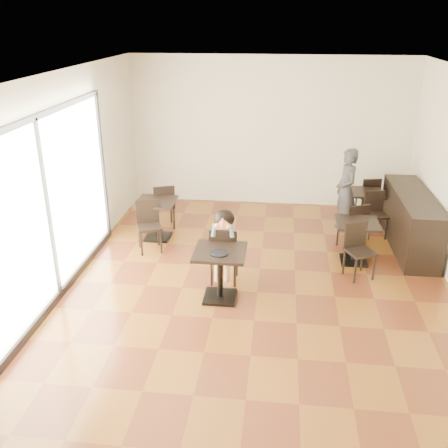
# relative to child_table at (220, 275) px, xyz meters

# --- Properties ---
(floor) EXTENTS (6.00, 8.00, 0.01)m
(floor) POSITION_rel_child_table_xyz_m (0.55, 0.24, -0.40)
(floor) COLOR brown
(floor) RESTS_ON ground
(ceiling) EXTENTS (6.00, 8.00, 0.01)m
(ceiling) POSITION_rel_child_table_xyz_m (0.55, 0.24, 2.80)
(ceiling) COLOR white
(ceiling) RESTS_ON floor
(wall_back) EXTENTS (6.00, 0.01, 3.20)m
(wall_back) POSITION_rel_child_table_xyz_m (0.55, 4.24, 1.20)
(wall_back) COLOR silver
(wall_back) RESTS_ON floor
(wall_front) EXTENTS (6.00, 0.01, 3.20)m
(wall_front) POSITION_rel_child_table_xyz_m (0.55, -3.76, 1.20)
(wall_front) COLOR silver
(wall_front) RESTS_ON floor
(wall_left) EXTENTS (0.01, 8.00, 3.20)m
(wall_left) POSITION_rel_child_table_xyz_m (-2.45, 0.24, 1.20)
(wall_left) COLOR silver
(wall_left) RESTS_ON floor
(storefront_window) EXTENTS (0.04, 4.50, 2.60)m
(storefront_window) POSITION_rel_child_table_xyz_m (-2.42, -0.26, 1.00)
(storefront_window) COLOR white
(storefront_window) RESTS_ON floor
(child_table) EXTENTS (0.75, 0.75, 0.79)m
(child_table) POSITION_rel_child_table_xyz_m (0.00, 0.00, 0.00)
(child_table) COLOR black
(child_table) RESTS_ON floor
(child_chair) EXTENTS (0.43, 0.43, 0.95)m
(child_chair) POSITION_rel_child_table_xyz_m (0.00, 0.55, 0.08)
(child_chair) COLOR black
(child_chair) RESTS_ON floor
(child) EXTENTS (0.43, 0.60, 1.20)m
(child) POSITION_rel_child_table_xyz_m (0.00, 0.55, 0.20)
(child) COLOR slate
(child) RESTS_ON child_chair
(plate) EXTENTS (0.27, 0.27, 0.02)m
(plate) POSITION_rel_child_table_xyz_m (0.00, -0.10, 0.40)
(plate) COLOR black
(plate) RESTS_ON child_table
(pizza_slice) EXTENTS (0.28, 0.21, 0.06)m
(pizza_slice) POSITION_rel_child_table_xyz_m (0.00, 0.36, 0.64)
(pizza_slice) COLOR #EFC382
(pizza_slice) RESTS_ON child
(adult_patron) EXTENTS (0.51, 0.67, 1.64)m
(adult_patron) POSITION_rel_child_table_xyz_m (2.09, 2.85, 0.42)
(adult_patron) COLOR #38383C
(adult_patron) RESTS_ON floor
(cafe_table_mid) EXTENTS (0.93, 0.93, 0.74)m
(cafe_table_mid) POSITION_rel_child_table_xyz_m (2.14, 1.47, -0.03)
(cafe_table_mid) COLOR black
(cafe_table_mid) RESTS_ON floor
(cafe_table_left) EXTENTS (0.93, 0.93, 0.75)m
(cafe_table_left) POSITION_rel_child_table_xyz_m (-1.45, 2.05, -0.02)
(cafe_table_left) COLOR black
(cafe_table_left) RESTS_ON floor
(cafe_table_back) EXTENTS (0.81, 0.81, 0.72)m
(cafe_table_back) POSITION_rel_child_table_xyz_m (2.51, 3.15, -0.04)
(cafe_table_back) COLOR black
(cafe_table_back) RESTS_ON floor
(chair_mid_a) EXTENTS (0.53, 0.53, 0.89)m
(chair_mid_a) POSITION_rel_child_table_xyz_m (2.14, 2.02, 0.05)
(chair_mid_a) COLOR black
(chair_mid_a) RESTS_ON floor
(chair_mid_b) EXTENTS (0.53, 0.53, 0.89)m
(chair_mid_b) POSITION_rel_child_table_xyz_m (2.14, 0.92, 0.05)
(chair_mid_b) COLOR black
(chair_mid_b) RESTS_ON floor
(chair_left_a) EXTENTS (0.53, 0.53, 0.91)m
(chair_left_a) POSITION_rel_child_table_xyz_m (-1.45, 2.60, 0.06)
(chair_left_a) COLOR black
(chair_left_a) RESTS_ON floor
(chair_left_b) EXTENTS (0.53, 0.53, 0.91)m
(chair_left_b) POSITION_rel_child_table_xyz_m (-1.45, 1.50, 0.06)
(chair_left_b) COLOR black
(chair_left_b) RESTS_ON floor
(chair_back_a) EXTENTS (0.46, 0.46, 0.86)m
(chair_back_a) POSITION_rel_child_table_xyz_m (2.65, 3.70, 0.04)
(chair_back_a) COLOR black
(chair_back_a) RESTS_ON floor
(chair_back_b) EXTENTS (0.46, 0.46, 0.86)m
(chair_back_b) POSITION_rel_child_table_xyz_m (2.65, 2.60, 0.04)
(chair_back_b) COLOR black
(chair_back_b) RESTS_ON floor
(service_counter) EXTENTS (0.60, 2.40, 1.00)m
(service_counter) POSITION_rel_child_table_xyz_m (3.20, 2.24, 0.10)
(service_counter) COLOR black
(service_counter) RESTS_ON floor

